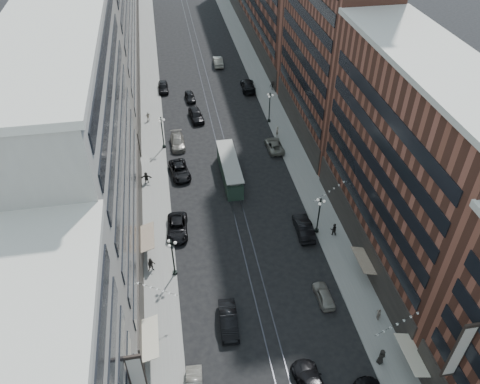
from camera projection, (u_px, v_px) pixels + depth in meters
ground at (217, 127)px, 80.41m from camera, size 220.00×220.00×0.00m
sidewalk_west at (151, 104)px, 86.55m from camera, size 4.00×180.00×0.15m
sidewalk_east at (267, 94)px, 89.47m from camera, size 4.00×180.00×0.15m
rail_west at (206, 100)px, 87.96m from camera, size 0.12×180.00×0.02m
rail_east at (213, 99)px, 88.14m from camera, size 0.12×180.00×0.02m
building_west_mid at (85, 159)px, 48.68m from camera, size 8.00×36.00×28.00m
building_east_mid at (408, 169)px, 50.64m from camera, size 8.00×30.00×24.00m
building_east_tower at (334, 3)px, 66.37m from camera, size 8.00×26.00×42.00m
lamppost_sw_far at (173, 256)px, 52.77m from camera, size 1.03×1.14×5.52m
lamppost_sw_mid at (162, 131)px, 73.41m from camera, size 1.03×1.14×5.52m
lamppost_se_far at (319, 214)px, 58.27m from camera, size 1.03×1.14×5.52m
lamppost_se_mid at (270, 106)px, 79.68m from camera, size 1.03×1.14×5.52m
streetcar at (230, 170)px, 68.35m from camera, size 2.46×11.13×3.08m
car_2 at (177, 228)px, 59.76m from camera, size 2.96×5.76×1.55m
car_4 at (324, 295)px, 51.50m from camera, size 1.71×4.08×1.38m
car_5 at (229, 320)px, 48.76m from camera, size 2.06×5.27×1.71m
pedestrian_2 at (151, 265)px, 54.39m from camera, size 1.00×0.64×1.93m
pedestrian_4 at (379, 314)px, 49.25m from camera, size 0.46×0.93×1.55m
car_7 at (180, 171)px, 69.27m from camera, size 3.34×5.92×1.56m
car_8 at (178, 142)px, 75.35m from camera, size 2.26×5.37×1.55m
car_9 at (163, 87)px, 90.32m from camera, size 1.91×4.72×1.60m
car_10 at (304, 228)px, 59.58m from camera, size 2.04×5.42×1.77m
car_11 at (274, 145)px, 74.62m from camera, size 2.52×5.24×1.44m
car_12 at (248, 86)px, 90.61m from camera, size 2.82×6.28×1.79m
car_13 at (190, 97)px, 87.43m from camera, size 1.96×4.29×1.43m
car_14 at (218, 61)px, 99.46m from camera, size 1.99×5.32×1.73m
pedestrian_5 at (146, 178)px, 67.54m from camera, size 1.65×0.59×1.75m
pedestrian_6 at (148, 116)px, 81.24m from camera, size 1.03×0.61×1.64m
pedestrian_7 at (334, 229)px, 59.15m from camera, size 0.92×0.60×1.77m
pedestrian_8 at (277, 131)px, 77.37m from camera, size 0.75×0.74×1.74m
pedestrian_9 at (273, 85)px, 90.28m from camera, size 1.23×0.65×1.82m
car_extra_0 at (196, 115)px, 81.79m from camera, size 2.73×5.48×1.79m
pedestrian_extra_0 at (381, 357)px, 45.22m from camera, size 1.06×0.83×1.91m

